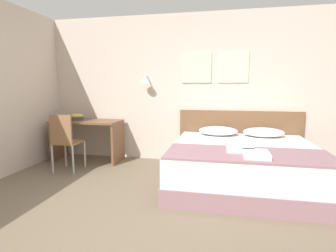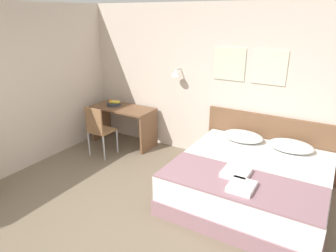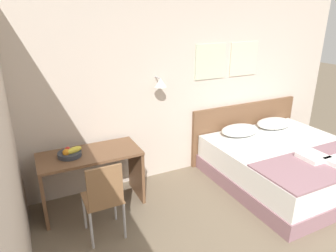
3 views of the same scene
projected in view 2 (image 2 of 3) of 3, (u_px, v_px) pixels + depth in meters
The scene contains 12 objects.
ground_plane at pixel (109, 242), 3.43m from camera, with size 24.00×24.00×0.00m, color #756651.
wall_back at pixel (210, 84), 5.15m from camera, with size 5.63×0.31×2.65m.
bed at pixel (250, 182), 4.13m from camera, with size 1.99×1.96×0.56m.
headboard at pixel (269, 144), 4.87m from camera, with size 2.11×0.06×0.95m.
pillow_left at pixel (243, 136), 4.75m from camera, with size 0.64×0.44×0.15m.
pillow_right at pixel (291, 146), 4.40m from camera, with size 0.64×0.44×0.15m.
throw_blanket at pixel (239, 182), 3.56m from camera, with size 1.93×0.79×0.02m.
folded_towel_near_foot at pixel (236, 173), 3.70m from camera, with size 0.32×0.32×0.06m.
folded_towel_mid_bed at pixel (242, 186), 3.40m from camera, with size 0.28×0.32×0.06m.
desk at pixel (123, 118), 5.89m from camera, with size 1.24×0.59×0.76m.
desk_chair at pixel (98, 128), 5.34m from camera, with size 0.40×0.40×0.94m.
fruit_bowl at pixel (114, 103), 5.91m from camera, with size 0.30×0.28×0.12m.
Camera 2 is at (1.98, -2.01, 2.46)m, focal length 32.00 mm.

